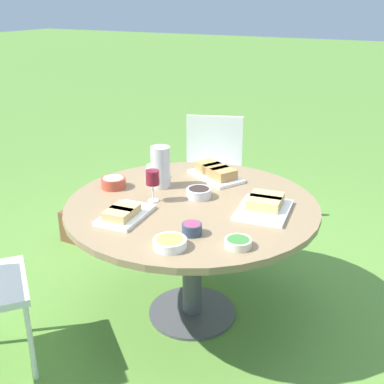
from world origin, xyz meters
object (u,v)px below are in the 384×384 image
(water_pitcher, at_px, (161,167))
(handbag, at_px, (81,227))
(chair_near_left, at_px, (213,165))
(wine_glass, at_px, (153,179))
(dining_table, at_px, (192,218))

(water_pitcher, bearing_deg, handbag, -17.19)
(chair_near_left, relative_size, water_pitcher, 3.71)
(handbag, bearing_deg, wine_glass, 153.59)
(water_pitcher, bearing_deg, wine_glass, 110.20)
(handbag, bearing_deg, dining_table, 161.06)
(dining_table, height_order, wine_glass, wine_glass)
(dining_table, xyz_separation_m, wine_glass, (0.19, 0.08, 0.22))
(chair_near_left, height_order, water_pitcher, water_pitcher)
(chair_near_left, distance_m, water_pitcher, 1.04)
(chair_near_left, xyz_separation_m, handbag, (0.77, 0.70, -0.40))
(water_pitcher, bearing_deg, chair_near_left, -82.38)
(chair_near_left, xyz_separation_m, wine_glass, (-0.21, 1.19, 0.32))
(chair_near_left, relative_size, handbag, 2.42)
(chair_near_left, bearing_deg, handbag, 42.59)
(dining_table, relative_size, chair_near_left, 1.53)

